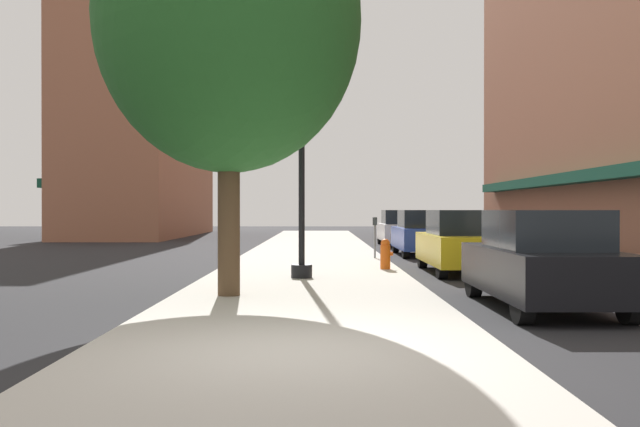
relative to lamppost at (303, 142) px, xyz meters
name	(u,v)px	position (x,y,z in m)	size (l,w,h in m)	color
ground_plane	(421,255)	(4.13, 9.85, -3.20)	(90.00, 90.00, 0.00)	#232326
sidewalk_slab	(313,252)	(0.13, 10.85, -3.14)	(4.80, 50.00, 0.12)	#B7B2A8
building_far_background	(145,120)	(-10.88, 28.85, 4.27)	(6.80, 18.00, 14.97)	#9E6047
lamppost	(303,142)	(0.00, 0.00, 0.00)	(0.48, 0.48, 5.90)	black
fire_hydrant	(386,254)	(2.13, 2.32, -2.68)	(0.33, 0.26, 0.79)	#E05614
parking_meter_near	(376,232)	(2.18, 6.49, -2.25)	(0.14, 0.09, 1.31)	slate
tree_near	(230,21)	(-1.23, -3.26, 1.87)	(4.78, 4.78, 7.71)	#4C3823
car_black	(543,261)	(4.13, -4.18, -2.39)	(1.80, 4.30, 1.66)	black
car_yellow	(462,242)	(4.13, 2.45, -2.39)	(1.80, 4.30, 1.66)	black
car_blue	(423,233)	(4.13, 9.52, -2.39)	(1.80, 4.30, 1.66)	black
car_white	(401,228)	(4.13, 16.45, -2.39)	(1.80, 4.30, 1.66)	black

